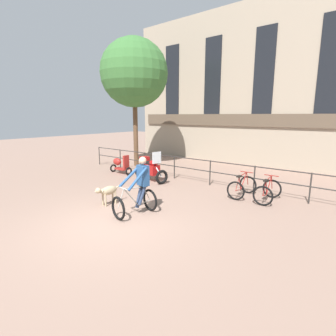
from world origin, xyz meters
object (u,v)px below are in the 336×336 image
at_px(dog, 107,191).
at_px(parked_motorcycle, 150,168).
at_px(parked_bicycle_near_lamp, 242,187).
at_px(parked_bicycle_mid_left, 268,191).
at_px(parked_scooter, 120,164).
at_px(cyclist_with_bike, 138,189).

distance_m(dog, parked_motorcycle, 3.48).
distance_m(parked_bicycle_near_lamp, parked_bicycle_mid_left, 0.91).
bearing_deg(parked_scooter, dog, -134.28).
height_order(parked_bicycle_mid_left, parked_scooter, parked_scooter).
bearing_deg(parked_motorcycle, parked_bicycle_mid_left, -74.23).
distance_m(cyclist_with_bike, parked_scooter, 5.76).
height_order(parked_motorcycle, parked_bicycle_near_lamp, parked_motorcycle).
relative_size(parked_bicycle_mid_left, parked_scooter, 0.88).
relative_size(cyclist_with_bike, parked_scooter, 1.32).
relative_size(cyclist_with_bike, parked_motorcycle, 0.93).
bearing_deg(cyclist_with_bike, parked_bicycle_mid_left, 64.37).
relative_size(parked_bicycle_near_lamp, parked_scooter, 0.86).
height_order(parked_bicycle_near_lamp, parked_bicycle_mid_left, same).
bearing_deg(parked_bicycle_near_lamp, parked_bicycle_mid_left, -179.63).
relative_size(parked_motorcycle, parked_bicycle_mid_left, 1.60).
xyz_separation_m(parked_motorcycle, parked_scooter, (-2.19, 0.13, -0.10)).
bearing_deg(parked_bicycle_near_lamp, cyclist_with_bike, 65.32).
height_order(dog, parked_scooter, parked_scooter).
bearing_deg(parked_bicycle_near_lamp, parked_motorcycle, 4.97).
height_order(cyclist_with_bike, parked_scooter, cyclist_with_bike).
bearing_deg(parked_motorcycle, cyclist_with_bike, -130.14).
bearing_deg(parked_scooter, cyclist_with_bike, -124.07).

